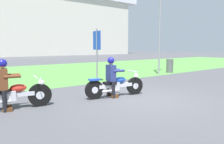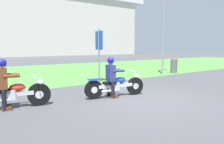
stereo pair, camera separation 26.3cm
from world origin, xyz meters
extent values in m
plane|color=#4C4C51|center=(0.00, 0.00, 0.00)|extent=(120.00, 120.00, 0.00)
cube|color=#549342|center=(0.00, 9.54, 0.00)|extent=(60.00, 12.00, 0.01)
cylinder|color=black|center=(0.37, 0.65, 0.31)|extent=(0.64, 0.23, 0.63)
cylinder|color=silver|center=(0.37, 0.65, 0.31)|extent=(0.24, 0.18, 0.22)
cylinder|color=black|center=(-1.22, 0.93, 0.31)|extent=(0.64, 0.23, 0.63)
cylinder|color=silver|center=(-1.22, 0.93, 0.31)|extent=(0.24, 0.18, 0.22)
cube|color=silver|center=(-0.43, 0.79, 0.39)|extent=(1.30, 0.36, 0.12)
cube|color=silver|center=(-0.48, 0.80, 0.37)|extent=(0.36, 0.29, 0.28)
ellipsoid|color=#1E47B2|center=(-0.25, 0.76, 0.57)|extent=(0.47, 0.31, 0.22)
cube|color=black|center=(-0.64, 0.83, 0.49)|extent=(0.47, 0.31, 0.10)
cube|color=#1E47B2|center=(-1.22, 0.93, 0.66)|extent=(0.39, 0.26, 0.06)
cylinder|color=silver|center=(0.32, 0.66, 0.56)|extent=(0.26, 0.09, 0.53)
cylinder|color=silver|center=(0.27, 0.67, 0.85)|extent=(0.15, 0.66, 0.04)
sphere|color=white|center=(0.43, 0.64, 0.67)|extent=(0.16, 0.16, 0.16)
cylinder|color=silver|center=(-0.75, 0.71, 0.25)|extent=(0.56, 0.17, 0.08)
cylinder|color=black|center=(-0.57, 1.00, 0.28)|extent=(0.12, 0.12, 0.56)
cube|color=#593319|center=(-0.51, 0.99, 0.05)|extent=(0.25, 0.14, 0.10)
cylinder|color=black|center=(-0.64, 0.65, 0.28)|extent=(0.12, 0.12, 0.56)
cube|color=#593319|center=(-0.58, 0.64, 0.05)|extent=(0.25, 0.14, 0.10)
cube|color=navy|center=(-0.60, 0.82, 0.84)|extent=(0.28, 0.41, 0.56)
cylinder|color=navy|center=(-0.36, 0.95, 0.92)|extent=(0.43, 0.16, 0.09)
cylinder|color=navy|center=(-0.42, 0.62, 0.92)|extent=(0.43, 0.16, 0.09)
sphere|color=#996B4C|center=(-0.60, 0.82, 1.24)|extent=(0.20, 0.20, 0.20)
sphere|color=navy|center=(-0.60, 0.82, 1.27)|extent=(0.24, 0.24, 0.24)
cylinder|color=black|center=(-2.95, 1.19, 0.33)|extent=(0.68, 0.23, 0.67)
cylinder|color=silver|center=(-2.95, 1.19, 0.33)|extent=(0.26, 0.18, 0.23)
cube|color=silver|center=(-3.69, 1.32, 0.41)|extent=(1.21, 0.35, 0.12)
cube|color=silver|center=(-3.74, 1.33, 0.39)|extent=(0.36, 0.29, 0.28)
ellipsoid|color=red|center=(-3.51, 1.29, 0.59)|extent=(0.47, 0.31, 0.22)
cube|color=black|center=(-3.91, 1.36, 0.51)|extent=(0.47, 0.31, 0.10)
cylinder|color=silver|center=(-3.00, 1.20, 0.58)|extent=(0.26, 0.09, 0.53)
cylinder|color=silver|center=(-3.05, 1.21, 0.87)|extent=(0.15, 0.66, 0.04)
sphere|color=white|center=(-2.89, 1.18, 0.69)|extent=(0.16, 0.16, 0.16)
cylinder|color=silver|center=(-4.01, 1.23, 0.27)|extent=(0.56, 0.17, 0.08)
cylinder|color=black|center=(-3.84, 1.53, 0.29)|extent=(0.12, 0.12, 0.58)
cube|color=#593319|center=(-3.78, 1.52, 0.05)|extent=(0.25, 0.14, 0.10)
cylinder|color=black|center=(-3.90, 1.17, 0.29)|extent=(0.12, 0.12, 0.58)
cube|color=#593319|center=(-3.84, 1.16, 0.05)|extent=(0.25, 0.14, 0.10)
cube|color=brown|center=(-3.87, 1.35, 0.86)|extent=(0.28, 0.41, 0.56)
cylinder|color=brown|center=(-3.62, 1.48, 0.94)|extent=(0.43, 0.16, 0.09)
cylinder|color=brown|center=(-3.68, 1.14, 0.94)|extent=(0.43, 0.16, 0.09)
sphere|color=tan|center=(-3.87, 1.35, 1.26)|extent=(0.20, 0.20, 0.20)
sphere|color=navy|center=(-3.87, 1.35, 1.29)|extent=(0.24, 0.24, 0.24)
cylinder|color=gray|center=(5.67, 4.00, 2.54)|extent=(0.12, 0.12, 5.07)
cylinder|color=#595E5B|center=(6.90, 4.08, 0.46)|extent=(0.45, 0.45, 0.92)
cylinder|color=gray|center=(0.78, 3.75, 1.30)|extent=(0.08, 0.08, 2.60)
cube|color=#1E47B2|center=(0.78, 3.75, 2.05)|extent=(0.04, 0.60, 0.90)
camera|label=1|loc=(-5.06, -5.00, 1.73)|focal=34.51mm
camera|label=2|loc=(-4.84, -5.16, 1.73)|focal=34.51mm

